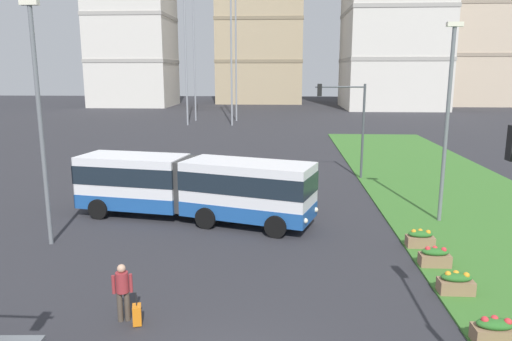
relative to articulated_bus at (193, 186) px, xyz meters
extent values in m
cube|color=white|center=(2.75, -0.70, 0.07)|extent=(6.48, 4.22, 2.55)
cube|color=#1E519E|center=(2.75, -0.70, -0.85)|extent=(6.50, 4.25, 0.70)
cube|color=#19232D|center=(2.75, -0.70, 0.50)|extent=(6.53, 4.27, 0.90)
cube|color=white|center=(-3.16, 0.75, 0.07)|extent=(5.55, 3.35, 2.55)
cube|color=#1E519E|center=(-3.16, 0.75, -0.85)|extent=(5.57, 3.37, 0.70)
cube|color=#19232D|center=(-3.16, 0.75, 0.50)|extent=(5.60, 3.39, 0.90)
cylinder|color=#383838|center=(-0.11, 0.22, 0.07)|extent=(2.40, 2.40, 2.45)
cylinder|color=black|center=(4.85, -0.06, -1.15)|extent=(1.04, 0.57, 1.00)
cylinder|color=black|center=(4.08, -2.44, -1.15)|extent=(1.04, 0.57, 1.00)
cylinder|color=black|center=(1.61, 0.98, -1.15)|extent=(1.04, 0.57, 1.00)
cylinder|color=black|center=(0.84, -1.40, -1.15)|extent=(1.04, 0.57, 1.00)
cylinder|color=black|center=(-4.23, 2.21, -1.15)|extent=(1.03, 0.45, 1.00)
cylinder|color=black|center=(-4.65, -0.26, -1.15)|extent=(1.03, 0.45, 1.00)
sphere|color=#F9EFC6|center=(5.90, -0.77, -0.85)|extent=(0.24, 0.24, 0.24)
sphere|color=#F9EFC6|center=(5.35, -2.48, -0.85)|extent=(0.24, 0.24, 0.24)
cube|color=#B7BABF|center=(-2.84, 8.61, -1.07)|extent=(4.51, 2.08, 0.80)
cube|color=black|center=(-2.99, 8.62, -0.37)|extent=(2.48, 1.83, 0.60)
cylinder|color=black|center=(-1.29, 9.41, -1.33)|extent=(0.65, 0.26, 0.64)
cylinder|color=black|center=(-1.40, 7.62, -1.33)|extent=(0.65, 0.26, 0.64)
cylinder|color=black|center=(-4.28, 9.61, -1.33)|extent=(0.65, 0.26, 0.64)
cylinder|color=black|center=(-4.40, 7.81, -1.33)|extent=(0.65, 0.26, 0.64)
cylinder|color=#4C4238|center=(-0.28, -9.82, -1.20)|extent=(0.16, 0.16, 0.90)
cylinder|color=#4C4238|center=(-0.09, -9.77, -1.20)|extent=(0.16, 0.16, 0.90)
cylinder|color=maroon|center=(-0.18, -9.80, -0.45)|extent=(0.36, 0.36, 0.60)
sphere|color=tan|center=(-0.18, -9.80, -0.03)|extent=(0.24, 0.24, 0.24)
cylinder|color=maroon|center=(-0.42, -9.86, -0.50)|extent=(0.10, 0.10, 0.55)
cylinder|color=maroon|center=(0.05, -9.73, -0.50)|extent=(0.10, 0.10, 0.55)
cube|color=orange|center=(0.27, -10.00, -1.34)|extent=(0.33, 0.41, 0.56)
cylinder|color=black|center=(0.27, -10.00, -0.85)|extent=(0.03, 0.03, 0.40)
cube|color=#937051|center=(9.99, -10.47, -1.35)|extent=(1.10, 0.56, 0.44)
ellipsoid|color=#2D6B28|center=(9.99, -10.47, -1.03)|extent=(0.99, 0.50, 0.28)
sphere|color=red|center=(9.71, -10.47, -0.93)|extent=(0.20, 0.20, 0.20)
sphere|color=red|center=(9.99, -10.39, -0.93)|extent=(0.20, 0.20, 0.20)
sphere|color=red|center=(10.27, -10.53, -0.93)|extent=(0.20, 0.20, 0.20)
cube|color=#937051|center=(9.99, -7.57, -1.35)|extent=(1.10, 0.56, 0.44)
ellipsoid|color=#2D6B28|center=(9.99, -7.57, -1.03)|extent=(0.99, 0.50, 0.28)
sphere|color=orange|center=(9.71, -7.57, -0.93)|extent=(0.20, 0.20, 0.20)
sphere|color=orange|center=(9.99, -7.49, -0.93)|extent=(0.20, 0.20, 0.20)
sphere|color=orange|center=(10.27, -7.63, -0.93)|extent=(0.20, 0.20, 0.20)
cube|color=#937051|center=(9.99, -5.35, -1.35)|extent=(1.10, 0.56, 0.44)
ellipsoid|color=#2D6B28|center=(9.99, -5.35, -1.03)|extent=(0.99, 0.50, 0.28)
sphere|color=red|center=(9.71, -5.35, -0.93)|extent=(0.20, 0.20, 0.20)
sphere|color=red|center=(9.99, -5.27, -0.93)|extent=(0.20, 0.20, 0.20)
sphere|color=red|center=(10.27, -5.41, -0.93)|extent=(0.20, 0.20, 0.20)
cube|color=#937051|center=(9.99, -3.39, -1.35)|extent=(1.10, 0.56, 0.44)
ellipsoid|color=#2D6B28|center=(9.99, -3.39, -1.03)|extent=(0.99, 0.50, 0.28)
sphere|color=orange|center=(9.71, -3.39, -0.93)|extent=(0.20, 0.20, 0.20)
sphere|color=orange|center=(9.99, -3.31, -0.93)|extent=(0.20, 0.20, 0.20)
sphere|color=orange|center=(10.27, -3.45, -0.93)|extent=(0.20, 0.20, 0.20)
cylinder|color=#474C51|center=(9.59, 9.53, 1.50)|extent=(0.16, 0.16, 6.32)
cylinder|color=#474C51|center=(7.98, 9.53, 4.46)|extent=(3.22, 0.10, 0.10)
cube|color=black|center=(6.67, 9.53, 4.26)|extent=(0.28, 0.28, 0.80)
sphere|color=red|center=(6.67, 9.53, 4.51)|extent=(0.16, 0.16, 0.16)
sphere|color=yellow|center=(6.67, 9.53, 4.25)|extent=(0.16, 0.16, 0.16)
sphere|color=green|center=(6.67, 9.53, 3.99)|extent=(0.16, 0.16, 0.16)
cylinder|color=slate|center=(-5.34, -3.76, 3.13)|extent=(0.18, 0.18, 9.57)
cube|color=white|center=(-5.34, -3.76, 8.02)|extent=(0.70, 0.28, 0.20)
cylinder|color=slate|center=(11.89, 0.25, 2.87)|extent=(0.18, 0.18, 9.05)
cube|color=white|center=(11.89, 0.25, 7.50)|extent=(0.70, 0.28, 0.20)
cube|color=silver|center=(-26.84, 77.12, 15.89)|extent=(15.76, 14.17, 35.08)
cube|color=#A4A099|center=(-26.84, 77.12, 7.47)|extent=(15.96, 14.37, 0.70)
cube|color=#A4A099|center=(-26.84, 77.12, 16.24)|extent=(15.96, 14.37, 0.70)
cube|color=#85765B|center=(-1.33, 91.04, 7.59)|extent=(19.06, 18.06, 0.70)
cube|color=#85765B|center=(-1.33, 91.04, 16.49)|extent=(19.06, 18.06, 0.70)
cube|color=#A4A099|center=(24.93, 73.82, 7.60)|extent=(18.16, 19.53, 0.70)
cube|color=#A4A099|center=(24.93, 73.82, 16.50)|extent=(18.16, 19.53, 0.70)
cube|color=#C6B299|center=(43.89, 86.68, 18.33)|extent=(16.14, 19.44, 39.97)
cube|color=gray|center=(43.89, 86.68, 8.69)|extent=(16.34, 19.64, 0.70)
cube|color=gray|center=(43.89, 86.68, 18.68)|extent=(16.34, 19.64, 0.70)
camera|label=1|loc=(4.40, -22.26, 5.46)|focal=33.53mm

